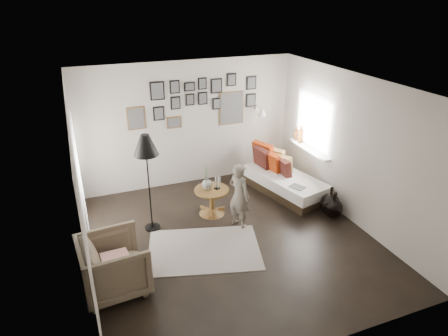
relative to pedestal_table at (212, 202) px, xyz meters
name	(u,v)px	position (x,y,z in m)	size (l,w,h in m)	color
ground	(232,239)	(0.03, -0.93, -0.23)	(4.80, 4.80, 0.00)	black
wall_back	(188,124)	(0.03, 1.47, 1.07)	(4.50, 4.50, 0.00)	#ABA195
wall_front	(321,258)	(0.03, -3.33, 1.07)	(4.50, 4.50, 0.00)	#ABA195
wall_left	(80,194)	(-2.22, -0.93, 1.07)	(4.80, 4.80, 0.00)	#ABA195
wall_right	(352,150)	(2.28, -0.93, 1.07)	(4.80, 4.80, 0.00)	#ABA195
ceiling	(234,86)	(0.03, -0.93, 2.37)	(4.80, 4.80, 0.00)	white
door_left	(79,175)	(-2.21, 0.27, 0.82)	(0.00, 2.14, 2.14)	white
window_right	(305,144)	(2.20, 0.41, 0.70)	(0.15, 1.32, 1.30)	white
gallery_wall	(201,102)	(0.31, 1.45, 1.51)	(2.74, 0.03, 1.08)	brown
wall_sconce	(262,112)	(1.58, 1.20, 1.23)	(0.18, 0.36, 0.16)	white
rug	(204,249)	(-0.51, -1.04, -0.23)	(1.78, 1.25, 0.01)	silver
pedestal_table	(212,202)	(0.00, 0.00, 0.00)	(0.64, 0.64, 0.50)	brown
vase	(207,183)	(-0.08, 0.02, 0.41)	(0.18, 0.18, 0.46)	black
candles	(217,183)	(0.11, 0.00, 0.39)	(0.11, 0.11, 0.24)	black
daybed	(283,179)	(1.66, 0.30, 0.05)	(1.20, 1.96, 0.89)	black
magazine_on_daybed	(297,187)	(1.61, -0.34, 0.18)	(0.20, 0.27, 0.01)	black
armchair	(114,265)	(-1.94, -1.45, 0.17)	(0.86, 0.88, 0.81)	brown
armchair_cushion	(115,258)	(-1.91, -1.40, 0.25)	(0.36, 0.36, 0.09)	white
floor_lamp	(146,149)	(-1.15, -0.10, 1.27)	(0.41, 0.41, 1.74)	black
magazine_basket	(113,275)	(-1.97, -1.36, -0.06)	(0.34, 0.34, 0.35)	black
demijohn_large	(330,204)	(2.03, -0.83, -0.02)	(0.37, 0.37, 0.56)	black
demijohn_small	(334,208)	(2.03, -0.95, -0.04)	(0.33, 0.33, 0.51)	black
child	(239,196)	(0.31, -0.56, 0.36)	(0.44, 0.29, 1.19)	#6A5F53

